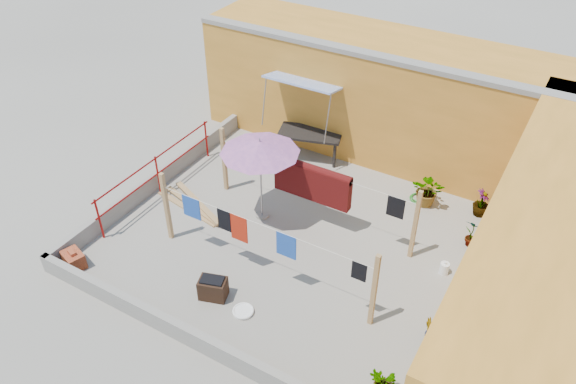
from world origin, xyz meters
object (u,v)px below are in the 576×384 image
(water_jug_b, at_px, (462,274))
(green_hose, at_px, (419,198))
(patio_umbrella, at_px, (260,147))
(water_jug_a, at_px, (444,268))
(outdoor_table, at_px, (310,135))
(white_basin, at_px, (243,311))
(plant_back_a, at_px, (428,190))
(brazier, at_px, (213,288))
(brick_stack, at_px, (74,260))

(water_jug_b, relative_size, green_hose, 0.68)
(patio_umbrella, height_order, water_jug_a, patio_umbrella)
(water_jug_a, bearing_deg, water_jug_b, 3.08)
(outdoor_table, xyz_separation_m, green_hose, (3.31, -0.31, -0.69))
(white_basin, distance_m, water_jug_b, 4.68)
(water_jug_a, bearing_deg, green_hose, 121.34)
(white_basin, bearing_deg, plant_back_a, 69.29)
(water_jug_a, height_order, green_hose, water_jug_a)
(plant_back_a, bearing_deg, water_jug_b, -54.26)
(brazier, distance_m, water_jug_b, 5.25)
(plant_back_a, bearing_deg, white_basin, -110.71)
(brick_stack, distance_m, white_basin, 3.98)
(patio_umbrella, bearing_deg, brick_stack, -126.47)
(water_jug_b, bearing_deg, plant_back_a, 125.74)
(outdoor_table, relative_size, white_basin, 4.32)
(water_jug_b, bearing_deg, white_basin, -138.19)
(patio_umbrella, height_order, white_basin, patio_umbrella)
(water_jug_a, bearing_deg, white_basin, -135.06)
(green_hose, bearing_deg, outdoor_table, 174.60)
(patio_umbrella, bearing_deg, green_hose, 40.04)
(water_jug_b, height_order, green_hose, water_jug_b)
(plant_back_a, bearing_deg, brazier, -117.91)
(brazier, distance_m, water_jug_a, 4.93)
(outdoor_table, height_order, water_jug_a, outdoor_table)
(patio_umbrella, height_order, plant_back_a, patio_umbrella)
(brick_stack, bearing_deg, outdoor_table, 69.86)
(plant_back_a, bearing_deg, green_hose, 154.97)
(outdoor_table, distance_m, brazier, 5.67)
(water_jug_b, distance_m, plant_back_a, 2.61)
(patio_umbrella, bearing_deg, water_jug_b, 4.24)
(brick_stack, bearing_deg, plant_back_a, 45.46)
(water_jug_b, xyz_separation_m, plant_back_a, (-1.51, 2.10, 0.30))
(outdoor_table, xyz_separation_m, plant_back_a, (3.54, -0.42, -0.29))
(patio_umbrella, xyz_separation_m, brick_stack, (-2.60, -3.52, -1.78))
(water_jug_a, xyz_separation_m, plant_back_a, (-1.13, 2.13, 0.29))
(water_jug_a, height_order, water_jug_b, water_jug_a)
(brick_stack, relative_size, brazier, 0.92)
(water_jug_b, bearing_deg, brick_stack, -152.36)
(outdoor_table, xyz_separation_m, brazier, (0.80, -5.59, -0.48))
(patio_umbrella, distance_m, water_jug_a, 4.79)
(brazier, height_order, green_hose, brazier)
(brick_stack, xyz_separation_m, water_jug_a, (7.02, 3.86, -0.05))
(brick_stack, relative_size, plant_back_a, 0.68)
(green_hose, xyz_separation_m, plant_back_a, (0.23, -0.11, 0.40))
(patio_umbrella, bearing_deg, white_basin, -64.71)
(brazier, bearing_deg, white_basin, -4.11)
(plant_back_a, bearing_deg, brick_stack, -134.54)
(brick_stack, height_order, green_hose, brick_stack)
(brazier, xyz_separation_m, water_jug_b, (4.25, 3.07, -0.11))
(outdoor_table, relative_size, brick_stack, 3.20)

